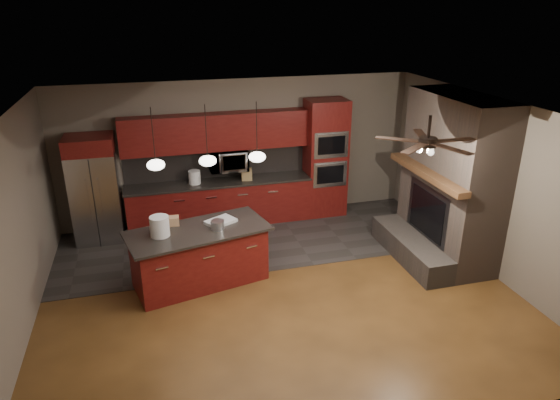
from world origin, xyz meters
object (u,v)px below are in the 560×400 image
object	(u,v)px
kitchen_island	(200,256)
counter_bucket	(195,177)
refrigerator	(95,189)
counter_box	(247,174)
white_bucket	(160,226)
paint_tray	(221,221)
paint_can	(218,225)
microwave	(228,160)
cardboard_box	(172,221)
oven_tower	(325,158)

from	to	relation	value
kitchen_island	counter_bucket	size ratio (longest dim) A/B	8.94
refrigerator	counter_box	size ratio (longest dim) A/B	8.74
white_bucket	paint_tray	world-z (taller)	white_bucket
kitchen_island	counter_bucket	bearing A→B (deg)	72.08
paint_can	counter_box	world-z (taller)	counter_box
refrigerator	paint_tray	distance (m)	2.74
refrigerator	microwave	bearing A→B (deg)	3.05
white_bucket	paint_can	world-z (taller)	white_bucket
paint_can	cardboard_box	distance (m)	0.74
microwave	counter_box	xyz separation A→B (m)	(0.34, -0.10, -0.29)
white_bucket	counter_bucket	size ratio (longest dim) A/B	1.19
paint_can	counter_bucket	size ratio (longest dim) A/B	0.80
paint_tray	counter_box	bearing A→B (deg)	38.27
microwave	paint_can	size ratio (longest dim) A/B	3.57
counter_bucket	counter_box	size ratio (longest dim) A/B	1.14
oven_tower	paint_can	distance (m)	3.34
counter_bucket	refrigerator	bearing A→B (deg)	-177.42
oven_tower	white_bucket	xyz separation A→B (m)	(-3.38, -2.19, -0.12)
microwave	kitchen_island	distance (m)	2.48
kitchen_island	paint_tray	size ratio (longest dim) A/B	5.15
microwave	counter_box	world-z (taller)	microwave
paint_tray	counter_box	size ratio (longest dim) A/B	1.98
kitchen_island	oven_tower	bearing A→B (deg)	23.96
white_bucket	counter_box	size ratio (longest dim) A/B	1.35
cardboard_box	counter_bucket	distance (m)	1.93
paint_can	paint_tray	size ratio (longest dim) A/B	0.46
oven_tower	paint_can	bearing A→B (deg)	-139.34
cardboard_box	counter_box	xyz separation A→B (m)	(1.55, 1.80, 0.03)
paint_tray	counter_bucket	world-z (taller)	counter_bucket
paint_tray	counter_box	xyz separation A→B (m)	(0.81, 1.91, 0.07)
refrigerator	kitchen_island	size ratio (longest dim) A/B	0.86
white_bucket	counter_bucket	distance (m)	2.32
oven_tower	counter_bucket	distance (m)	2.64
microwave	kitchen_island	xyz separation A→B (m)	(-0.85, -2.18, -0.83)
kitchen_island	cardboard_box	size ratio (longest dim) A/B	10.97
counter_box	counter_bucket	bearing A→B (deg)	-172.61
oven_tower	counter_box	size ratio (longest dim) A/B	10.53
refrigerator	kitchen_island	xyz separation A→B (m)	(1.62, -2.05, -0.52)
microwave	refrigerator	size ratio (longest dim) A/B	0.37
oven_tower	kitchen_island	bearing A→B (deg)	-143.06
counter_bucket	counter_box	bearing A→B (deg)	-2.85
kitchen_island	paint_tray	world-z (taller)	paint_tray
microwave	kitchen_island	size ratio (longest dim) A/B	0.32
microwave	paint_can	world-z (taller)	microwave
refrigerator	counter_box	bearing A→B (deg)	0.64
microwave	counter_bucket	bearing A→B (deg)	-175.70
oven_tower	counter_box	world-z (taller)	oven_tower
paint_tray	white_bucket	bearing A→B (deg)	165.07
counter_box	refrigerator	bearing A→B (deg)	-169.12
microwave	cardboard_box	world-z (taller)	microwave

